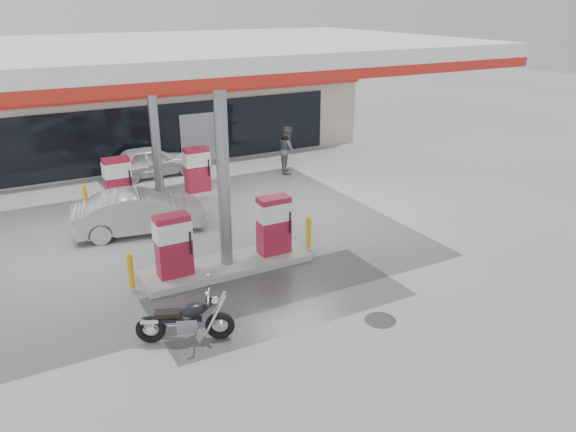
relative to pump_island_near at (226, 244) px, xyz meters
name	(u,v)px	position (x,y,z in m)	size (l,w,h in m)	color
ground	(260,302)	(0.00, -2.00, -0.71)	(90.00, 90.00, 0.00)	gray
wet_patch	(279,297)	(0.50, -2.00, -0.71)	(6.00, 3.00, 0.00)	#4C4C4F
drain_cover	(380,320)	(2.00, -4.00, -0.71)	(0.70, 0.70, 0.01)	#38383A
store_building	(106,109)	(0.01, 13.94, 1.30)	(22.00, 8.22, 4.00)	beige
canopy	(177,54)	(0.00, 3.00, 4.56)	(16.00, 10.02, 5.51)	silver
pump_island_near	(226,244)	(0.00, 0.00, 0.00)	(5.14, 1.30, 1.78)	#9E9E99
pump_island_far	(159,183)	(0.00, 6.00, 0.00)	(5.14, 1.30, 1.78)	#9E9E99
parked_motorcycle	(187,321)	(-2.02, -2.69, -0.24)	(1.94, 1.10, 1.05)	black
sedan_white	(151,161)	(0.62, 9.20, -0.09)	(1.46, 3.63, 1.24)	silver
attendant	(288,150)	(5.65, 7.00, 0.25)	(0.93, 0.73, 1.92)	#525257
hatchback_silver	(140,212)	(-1.33, 3.60, -0.06)	(1.38, 3.95, 1.30)	#9A9CA2
parked_car_right	(216,137)	(4.50, 12.00, -0.10)	(2.02, 4.37, 1.22)	#54121B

